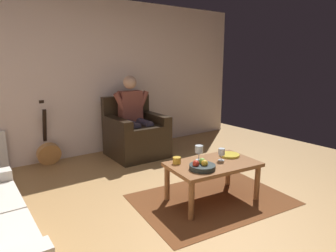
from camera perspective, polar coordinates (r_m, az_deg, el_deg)
ground_plane at (r=3.08m, az=10.12°, el=-17.75°), size 6.85×6.85×0.00m
wall_back at (r=5.10m, az=-13.41°, el=9.00°), size 5.81×0.06×2.53m
rug at (r=3.49m, az=8.37°, el=-13.76°), size 1.81×1.37×0.01m
armchair at (r=4.91m, az=-6.26°, el=-1.79°), size 0.86×0.85×0.96m
person_seated at (r=4.85m, az=-6.50°, el=2.51°), size 0.64×0.61×1.30m
coffee_table at (r=3.35m, az=8.57°, el=-8.03°), size 1.04×0.69×0.44m
guitar at (r=4.81m, az=-21.94°, el=-4.49°), size 0.34×0.33×0.98m
wine_glass_near at (r=3.39m, az=10.24°, el=-5.04°), size 0.07×0.07×0.14m
wine_glass_far at (r=3.36m, az=5.96°, el=-4.60°), size 0.09×0.09×0.17m
fruit_bowl at (r=3.11m, az=6.55°, el=-7.66°), size 0.27×0.27×0.11m
decorative_dish at (r=3.59m, az=11.69°, el=-5.48°), size 0.24×0.24×0.02m
candle_jar at (r=3.26m, az=1.70°, el=-6.61°), size 0.09×0.09×0.07m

